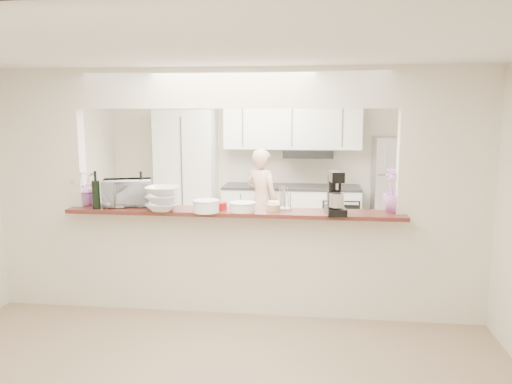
% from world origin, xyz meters
% --- Properties ---
extents(floor, '(6.00, 6.00, 0.00)m').
position_xyz_m(floor, '(0.00, 0.00, 0.00)').
color(floor, gray).
rests_on(floor, ground).
extents(tile_overlay, '(5.00, 2.90, 0.01)m').
position_xyz_m(tile_overlay, '(0.00, 1.55, 0.01)').
color(tile_overlay, beige).
rests_on(tile_overlay, floor).
extents(partition, '(5.00, 0.15, 2.50)m').
position_xyz_m(partition, '(0.00, 0.00, 1.48)').
color(partition, silver).
rests_on(partition, floor).
extents(bar_counter, '(3.40, 0.38, 1.09)m').
position_xyz_m(bar_counter, '(0.00, -0.00, 0.58)').
color(bar_counter, silver).
rests_on(bar_counter, floor).
extents(kitchen_cabinets, '(3.15, 0.62, 2.25)m').
position_xyz_m(kitchen_cabinets, '(-0.19, 2.72, 0.97)').
color(kitchen_cabinets, silver).
rests_on(kitchen_cabinets, floor).
extents(refrigerator, '(0.75, 0.70, 1.70)m').
position_xyz_m(refrigerator, '(2.05, 2.65, 0.85)').
color(refrigerator, '#9F9FA4').
rests_on(refrigerator, floor).
extents(flower_left, '(0.39, 0.36, 0.36)m').
position_xyz_m(flower_left, '(-1.60, 0.05, 1.27)').
color(flower_left, '#DD75C9').
rests_on(flower_left, bar_counter).
extents(wine_bottle_a, '(0.08, 0.08, 0.39)m').
position_xyz_m(wine_bottle_a, '(-1.40, -0.15, 1.24)').
color(wine_bottle_a, black).
rests_on(wine_bottle_a, bar_counter).
extents(wine_bottle_b, '(0.07, 0.07, 0.37)m').
position_xyz_m(wine_bottle_b, '(-1.00, 0.07, 1.23)').
color(wine_bottle_b, black).
rests_on(wine_bottle_b, bar_counter).
extents(toaster_oven, '(0.57, 0.47, 0.27)m').
position_xyz_m(toaster_oven, '(-1.15, 0.05, 1.23)').
color(toaster_oven, '#B2B2B7').
rests_on(toaster_oven, bar_counter).
extents(serving_bowls, '(0.33, 0.33, 0.24)m').
position_xyz_m(serving_bowls, '(-0.70, -0.17, 1.21)').
color(serving_bowls, silver).
rests_on(serving_bowls, bar_counter).
extents(plate_stack_a, '(0.26, 0.26, 0.12)m').
position_xyz_m(plate_stack_a, '(-0.25, -0.19, 1.15)').
color(plate_stack_a, white).
rests_on(plate_stack_a, bar_counter).
extents(plate_stack_b, '(0.26, 0.26, 0.09)m').
position_xyz_m(plate_stack_b, '(0.10, -0.11, 1.14)').
color(plate_stack_b, white).
rests_on(plate_stack_b, bar_counter).
extents(red_bowl, '(0.16, 0.16, 0.07)m').
position_xyz_m(red_bowl, '(-0.15, -0.03, 1.13)').
color(red_bowl, maroon).
rests_on(red_bowl, bar_counter).
extents(tan_bowl, '(0.14, 0.14, 0.06)m').
position_xyz_m(tan_bowl, '(0.40, -0.03, 1.12)').
color(tan_bowl, tan).
rests_on(tan_bowl, bar_counter).
extents(utensil_caddy, '(0.26, 0.16, 0.24)m').
position_xyz_m(utensil_caddy, '(0.45, 0.05, 1.19)').
color(utensil_caddy, silver).
rests_on(utensil_caddy, bar_counter).
extents(stand_mixer, '(0.22, 0.31, 0.42)m').
position_xyz_m(stand_mixer, '(1.01, -0.14, 1.28)').
color(stand_mixer, black).
rests_on(stand_mixer, bar_counter).
extents(flower_right, '(0.32, 0.32, 0.43)m').
position_xyz_m(flower_right, '(1.60, 0.05, 1.31)').
color(flower_right, '#B16CC8').
rests_on(flower_right, bar_counter).
extents(person, '(0.67, 0.61, 1.53)m').
position_xyz_m(person, '(0.03, 2.30, 0.76)').
color(person, tan).
rests_on(person, floor).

